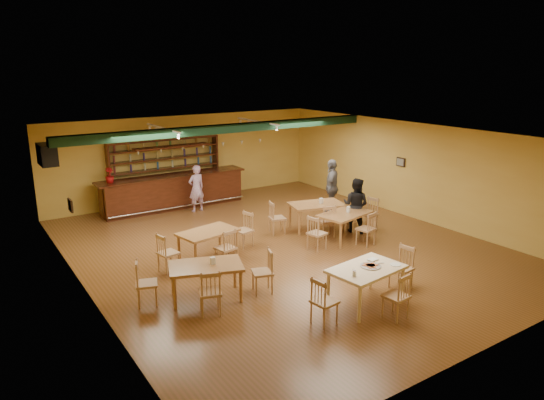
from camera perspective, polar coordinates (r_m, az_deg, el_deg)
floor at (r=13.34m, az=1.03°, el=-5.41°), size 12.00×12.00×0.00m
ceiling_beam at (r=14.99m, az=-5.04°, el=8.16°), size 10.00×0.30×0.25m
track_rail_left at (r=14.77m, az=-12.38°, el=8.04°), size 0.05×2.50×0.05m
track_rail_right at (r=16.19m, az=-1.67°, el=8.99°), size 0.05×2.50×0.05m
ac_unit at (r=14.85m, az=-24.26°, el=4.78°), size 0.34×0.70×0.48m
picture_left at (r=11.87m, az=-22.08°, el=-0.57°), size 0.04×0.34×0.28m
picture_right at (r=16.44m, az=14.52°, el=4.23°), size 0.04×0.34×0.28m
bar_counter at (r=17.14m, az=-11.19°, el=0.98°), size 5.07×0.85×1.13m
back_bar_hutch at (r=17.58m, az=-12.08°, el=3.21°), size 3.92×0.40×2.28m
poinsettia at (r=16.32m, az=-18.10°, el=2.70°), size 0.35×0.35×0.48m
dining_table_a at (r=12.58m, az=-7.30°, el=-5.09°), size 1.57×1.12×0.72m
dining_table_b at (r=14.74m, az=5.08°, el=-1.85°), size 1.73×1.28×0.77m
dining_table_c at (r=10.52m, az=-7.54°, el=-9.22°), size 1.70×1.34×0.74m
dining_table_d at (r=13.98m, az=8.30°, el=-2.96°), size 1.66×1.19×0.75m
near_table at (r=10.33m, az=10.67°, el=-9.66°), size 1.60×1.14×0.80m
pizza_tray at (r=10.24m, az=11.21°, el=-7.44°), size 0.41×0.41×0.01m
parmesan_shaker at (r=9.74m, az=9.39°, el=-8.27°), size 0.08×0.08×0.11m
napkin_stack at (r=10.55m, az=11.45°, el=-6.71°), size 0.21×0.17×0.03m
pizza_server at (r=10.38m, az=11.65°, el=-7.09°), size 0.32×0.23×0.00m
side_plate at (r=10.43m, az=13.94°, el=-7.18°), size 0.25×0.25×0.01m
patron_bar at (r=16.53m, az=-8.65°, el=1.33°), size 0.61×0.44×1.55m
patron_right_a at (r=14.55m, az=9.55°, el=-0.57°), size 0.88×0.96×1.59m
patron_right_b at (r=16.04m, az=6.86°, el=1.45°), size 1.10×1.03×1.82m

